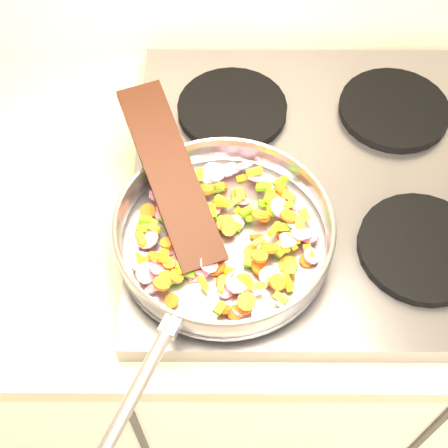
{
  "coord_description": "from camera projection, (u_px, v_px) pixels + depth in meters",
  "views": [
    {
      "loc": [
        -0.85,
        1.05,
        1.74
      ],
      "look_at": [
        -0.85,
        1.53,
        1.01
      ],
      "focal_mm": 50.0,
      "sensor_mm": 36.0,
      "label": 1
    }
  ],
  "objects": [
    {
      "name": "grate_fl",
      "position": [
        233.0,
        247.0,
        0.92
      ],
      "size": [
        0.19,
        0.19,
        0.02
      ],
      "primitive_type": "cylinder",
      "color": "black",
      "rests_on": "cooktop"
    },
    {
      "name": "grate_br",
      "position": [
        394.0,
        109.0,
        1.08
      ],
      "size": [
        0.19,
        0.19,
        0.02
      ],
      "primitive_type": "cylinder",
      "color": "black",
      "rests_on": "cooktop"
    },
    {
      "name": "cooktop",
      "position": [
        317.0,
        183.0,
        1.02
      ],
      "size": [
        0.6,
        0.6,
        0.04
      ],
      "primitive_type": "cube",
      "color": "#939399",
      "rests_on": "counter_top"
    },
    {
      "name": "grate_fr",
      "position": [
        422.0,
        248.0,
        0.92
      ],
      "size": [
        0.19,
        0.19,
        0.02
      ],
      "primitive_type": "cylinder",
      "color": "black",
      "rests_on": "cooktop"
    },
    {
      "name": "saute_pan",
      "position": [
        223.0,
        232.0,
        0.89
      ],
      "size": [
        0.35,
        0.5,
        0.06
      ],
      "rotation": [
        0.0,
        0.0,
        -0.42
      ],
      "color": "#9E9EA5",
      "rests_on": "grate_fl"
    },
    {
      "name": "vegetable_heap",
      "position": [
        223.0,
        235.0,
        0.9
      ],
      "size": [
        0.28,
        0.27,
        0.05
      ],
      "color": "#C6134A",
      "rests_on": "saute_pan"
    },
    {
      "name": "grate_bl",
      "position": [
        232.0,
        109.0,
        1.08
      ],
      "size": [
        0.19,
        0.19,
        0.02
      ],
      "primitive_type": "cylinder",
      "color": "black",
      "rests_on": "cooktop"
    },
    {
      "name": "wooden_spatula",
      "position": [
        170.0,
        173.0,
        0.91
      ],
      "size": [
        0.17,
        0.3,
        0.09
      ],
      "primitive_type": "cube",
      "rotation": [
        0.0,
        -0.26,
        1.95
      ],
      "color": "black",
      "rests_on": "saute_pan"
    }
  ]
}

